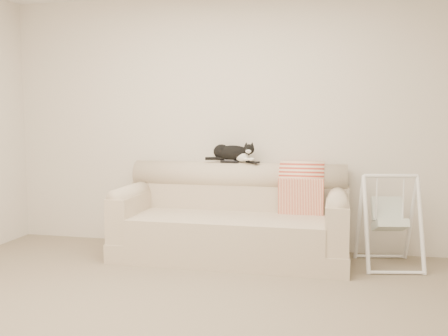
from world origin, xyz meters
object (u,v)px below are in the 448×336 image
remote_b (253,162)px  baby_swing (389,220)px  sofa (232,221)px  remote_a (230,161)px  tuxedo_cat (233,153)px

remote_b → baby_swing: bearing=-10.2°
sofa → baby_swing: sofa is taller
sofa → remote_b: (0.16, 0.22, 0.56)m
remote_a → sofa: bearing=-71.3°
remote_b → sofa: bearing=-125.4°
sofa → tuxedo_cat: size_ratio=4.31×
sofa → tuxedo_cat: (-0.05, 0.25, 0.64)m
sofa → remote_a: (-0.08, 0.23, 0.56)m
sofa → baby_swing: size_ratio=2.59×
remote_b → baby_swing: (1.29, -0.23, -0.49)m
sofa → remote_a: remote_a is taller
baby_swing → tuxedo_cat: bearing=170.2°
remote_b → tuxedo_cat: bearing=172.6°
baby_swing → remote_b: bearing=169.8°
remote_a → baby_swing: (1.53, -0.24, -0.49)m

